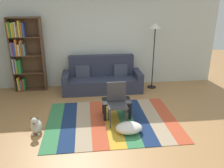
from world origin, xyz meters
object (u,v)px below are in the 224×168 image
object	(u,v)px
couch	(102,79)
pouf	(129,128)
tv_remote	(113,101)
standing_lamp	(155,35)
folding_chair	(117,100)
bookshelf	(23,53)
dog	(36,126)
coffee_table	(117,104)

from	to	relation	value
couch	pouf	distance (m)	2.42
couch	tv_remote	world-z (taller)	couch
standing_lamp	folding_chair	xyz separation A→B (m)	(-1.35, -1.97, -1.06)
folding_chair	standing_lamp	bearing A→B (deg)	67.07
bookshelf	standing_lamp	xyz separation A→B (m)	(3.72, -0.25, 0.49)
dog	standing_lamp	distance (m)	4.00
coffee_table	folding_chair	world-z (taller)	folding_chair
bookshelf	tv_remote	bearing A→B (deg)	-41.25
couch	folding_chair	bearing A→B (deg)	-85.10
couch	standing_lamp	size ratio (longest dim) A/B	1.19
coffee_table	tv_remote	bearing A→B (deg)	-155.89
tv_remote	folding_chair	bearing A→B (deg)	-92.43
standing_lamp	folding_chair	world-z (taller)	standing_lamp
bookshelf	couch	bearing A→B (deg)	-7.35
bookshelf	coffee_table	size ratio (longest dim) A/B	3.27
dog	standing_lamp	size ratio (longest dim) A/B	0.21
coffee_table	pouf	xyz separation A→B (m)	(0.16, -0.70, -0.21)
pouf	folding_chair	bearing A→B (deg)	111.89
dog	folding_chair	distance (m)	1.72
standing_lamp	tv_remote	bearing A→B (deg)	-128.72
coffee_table	standing_lamp	bearing A→B (deg)	52.53
pouf	couch	bearing A→B (deg)	98.28
bookshelf	folding_chair	world-z (taller)	bookshelf
couch	dog	xyz separation A→B (m)	(-1.50, -2.18, -0.18)
coffee_table	bookshelf	bearing A→B (deg)	140.49
tv_remote	bookshelf	bearing A→B (deg)	117.52
folding_chair	pouf	bearing A→B (deg)	-56.69
couch	dog	size ratio (longest dim) A/B	5.69
tv_remote	folding_chair	xyz separation A→B (m)	(0.07, -0.20, 0.11)
pouf	tv_remote	bearing A→B (deg)	110.94
bookshelf	coffee_table	distance (m)	3.20
pouf	folding_chair	xyz separation A→B (m)	(-0.18, 0.45, 0.42)
couch	standing_lamp	xyz separation A→B (m)	(1.51, 0.03, 1.26)
dog	tv_remote	xyz separation A→B (m)	(1.59, 0.45, 0.26)
coffee_table	pouf	distance (m)	0.75
coffee_table	tv_remote	xyz separation A→B (m)	(-0.09, -0.04, 0.10)
standing_lamp	folding_chair	bearing A→B (deg)	-124.35
bookshelf	folding_chair	distance (m)	3.30
couch	coffee_table	bearing A→B (deg)	-83.53
couch	coffee_table	distance (m)	1.70
pouf	dog	world-z (taller)	dog
dog	tv_remote	bearing A→B (deg)	15.61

